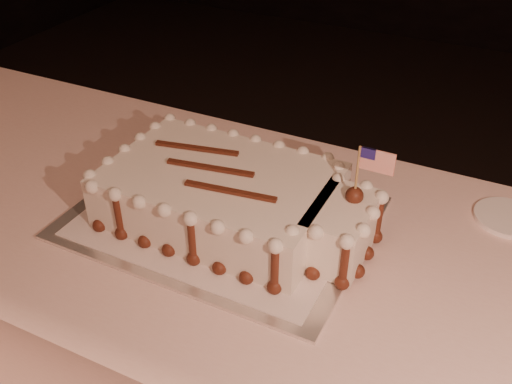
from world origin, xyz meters
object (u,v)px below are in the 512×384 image
at_px(cake_board, 222,217).
at_px(sheet_cake, 234,198).
at_px(banquet_table, 280,363).
at_px(side_plate, 507,218).

height_order(cake_board, sheet_cake, sheet_cake).
height_order(banquet_table, cake_board, cake_board).
relative_size(banquet_table, sheet_cake, 4.22).
xyz_separation_m(sheet_cake, side_plate, (0.50, 0.26, -0.06)).
height_order(banquet_table, side_plate, side_plate).
height_order(cake_board, side_plate, side_plate).
bearing_deg(sheet_cake, side_plate, 27.28).
distance_m(banquet_table, side_plate, 0.61).
xyz_separation_m(banquet_table, side_plate, (0.39, 0.27, 0.38)).
height_order(banquet_table, sheet_cake, sheet_cake).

